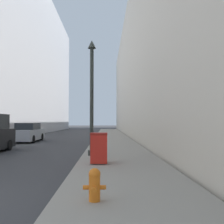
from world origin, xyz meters
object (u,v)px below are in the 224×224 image
(trash_bin, at_px, (99,148))
(fire_hydrant, at_px, (95,184))
(parked_sedan_near, at_px, (28,133))
(lamppost, at_px, (92,94))

(trash_bin, bearing_deg, fire_hydrant, -89.48)
(fire_hydrant, height_order, trash_bin, trash_bin)
(trash_bin, xyz_separation_m, parked_sedan_near, (-6.51, 12.11, 0.01))
(lamppost, bearing_deg, fire_hydrant, -86.14)
(fire_hydrant, height_order, lamppost, lamppost)
(fire_hydrant, bearing_deg, parked_sedan_near, 111.42)
(trash_bin, distance_m, parked_sedan_near, 13.75)
(fire_hydrant, distance_m, lamppost, 7.33)
(trash_bin, relative_size, parked_sedan_near, 0.26)
(trash_bin, bearing_deg, lamppost, 100.63)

